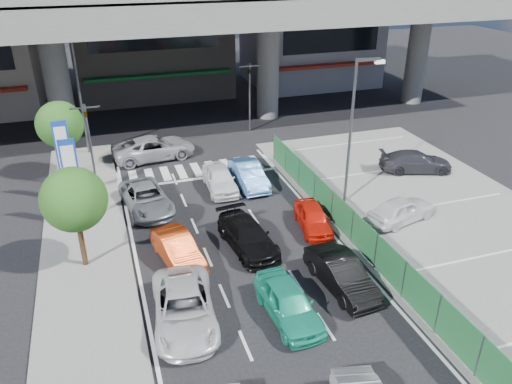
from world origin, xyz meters
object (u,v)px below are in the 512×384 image
object	(u,v)px
sedan_black_mid	(248,236)
crossing_wagon_silver	(154,148)
taxi_orange_left	(177,249)
parked_sedan_white	(401,210)
traffic_light_left	(87,126)
street_lamp_right	(354,121)
taxi_teal_mid	(288,303)
taxi_orange_right	(313,218)
traffic_light_right	(250,81)
signboard_far	(63,150)
signboard_near	(71,171)
hatch_black_mid_right	(342,274)
wagon_silver_front_left	(146,198)
kei_truck_front_right	(248,175)
traffic_cone	(339,203)
tree_far	(60,125)
street_lamp_left	(81,85)
sedan_white_front_mid	(220,179)
sedan_white_mid_left	(184,308)
parked_sedan_dgrey	(416,162)
tree_near	(74,200)

from	to	relation	value
sedan_black_mid	crossing_wagon_silver	size ratio (longest dim) A/B	0.82
taxi_orange_left	parked_sedan_white	bearing A→B (deg)	-11.09
traffic_light_left	street_lamp_right	size ratio (longest dim) A/B	0.65
taxi_teal_mid	taxi_orange_right	distance (m)	6.95
traffic_light_right	signboard_far	world-z (taller)	traffic_light_right
street_lamp_right	parked_sedan_white	world-z (taller)	street_lamp_right
signboard_near	signboard_far	bearing A→B (deg)	97.59
hatch_black_mid_right	taxi_orange_left	distance (m)	7.43
wagon_silver_front_left	kei_truck_front_right	world-z (taller)	kei_truck_front_right
traffic_light_right	sedan_black_mid	size ratio (longest dim) A/B	1.16
taxi_orange_left	traffic_cone	xyz separation A→B (m)	(9.18, 2.10, -0.20)
signboard_far	tree_far	size ratio (longest dim) A/B	0.98
street_lamp_left	sedan_white_front_mid	bearing A→B (deg)	-49.42
sedan_white_mid_left	sedan_black_mid	size ratio (longest dim) A/B	1.11
tree_far	taxi_orange_left	xyz separation A→B (m)	(4.84, -11.40, -2.74)
street_lamp_left	crossing_wagon_silver	world-z (taller)	street_lamp_left
street_lamp_right	taxi_orange_right	world-z (taller)	street_lamp_right
taxi_orange_right	parked_sedan_dgrey	distance (m)	10.10
signboard_far	wagon_silver_front_left	size ratio (longest dim) A/B	0.99
signboard_far	parked_sedan_white	world-z (taller)	signboard_far
hatch_black_mid_right	traffic_cone	world-z (taller)	hatch_black_mid_right
signboard_near	parked_sedan_dgrey	distance (m)	20.50
tree_far	taxi_orange_right	world-z (taller)	tree_far
tree_near	street_lamp_left	bearing A→B (deg)	87.24
crossing_wagon_silver	parked_sedan_dgrey	bearing A→B (deg)	-122.41
wagon_silver_front_left	parked_sedan_white	distance (m)	13.59
sedan_white_mid_left	wagon_silver_front_left	bearing A→B (deg)	97.54
street_lamp_right	tree_near	size ratio (longest dim) A/B	1.67
traffic_light_right	sedan_white_mid_left	bearing A→B (deg)	-114.01
traffic_light_left	sedan_white_mid_left	world-z (taller)	traffic_light_left
street_lamp_left	sedan_black_mid	distance (m)	16.78
sedan_white_mid_left	taxi_orange_right	size ratio (longest dim) A/B	1.39
signboard_far	taxi_orange_left	distance (m)	9.47
traffic_light_left	taxi_orange_left	size ratio (longest dim) A/B	1.32
taxi_orange_right	crossing_wagon_silver	distance (m)	13.45
parked_sedan_white	traffic_light_left	bearing A→B (deg)	44.43
street_lamp_right	tree_near	distance (m)	14.38
tree_far	taxi_orange_left	bearing A→B (deg)	-67.02
tree_far	sedan_black_mid	world-z (taller)	tree_far
traffic_light_right	parked_sedan_dgrey	size ratio (longest dim) A/B	1.16
traffic_light_right	taxi_orange_left	xyz separation A→B (m)	(-8.46, -15.90, -3.29)
taxi_orange_left	traffic_cone	distance (m)	9.42
hatch_black_mid_right	parked_sedan_white	size ratio (longest dim) A/B	1.08
traffic_light_right	traffic_cone	world-z (taller)	traffic_light_right
kei_truck_front_right	taxi_orange_left	bearing A→B (deg)	-130.40
signboard_near	crossing_wagon_silver	xyz separation A→B (m)	(4.90, 7.72, -2.30)
kei_truck_front_right	parked_sedan_dgrey	distance (m)	10.75
taxi_orange_left	parked_sedan_white	size ratio (longest dim) A/B	1.01
tree_near	taxi_orange_left	world-z (taller)	tree_near
tree_far	kei_truck_front_right	xyz separation A→B (m)	(10.31, -4.72, -2.70)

